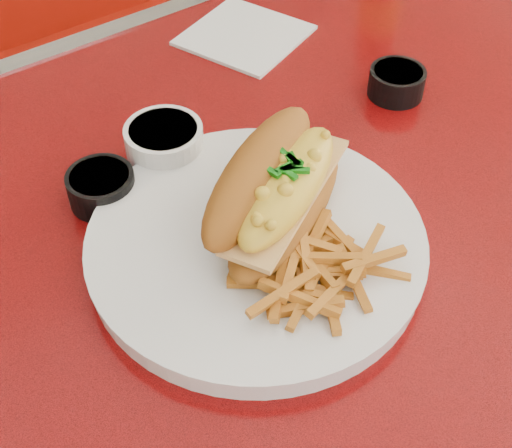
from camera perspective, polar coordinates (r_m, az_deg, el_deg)
diner_table at (r=0.84m, az=4.51°, el=-5.56°), size 1.23×0.83×0.77m
booth_bench_far at (r=1.58m, az=-15.20°, el=6.16°), size 1.20×0.51×0.90m
dinner_plate at (r=0.65m, az=0.00°, el=-1.68°), size 0.39×0.39×0.02m
mac_hoagie at (r=0.64m, az=1.67°, el=2.84°), size 0.22×0.18×0.09m
fries_pile at (r=0.60m, az=5.40°, el=-3.80°), size 0.12×0.11×0.03m
fork at (r=0.69m, az=3.62°, el=2.90°), size 0.03×0.15×0.00m
gravy_ramekin at (r=0.74m, az=-7.31°, el=6.34°), size 0.10×0.10×0.04m
sauce_cup_left at (r=0.71m, az=-12.27°, el=2.94°), size 0.09×0.09×0.03m
sauce_cup_right at (r=0.85m, az=11.19°, el=11.14°), size 0.08×0.08×0.03m
paper_napkin at (r=0.95m, az=-0.92°, el=14.86°), size 0.18×0.18×0.00m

